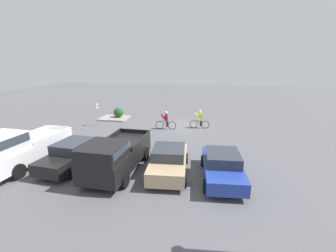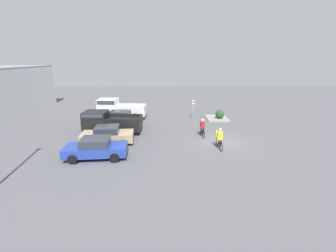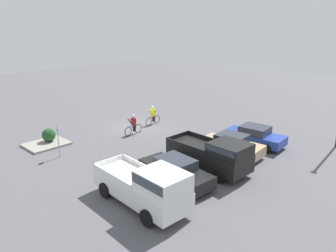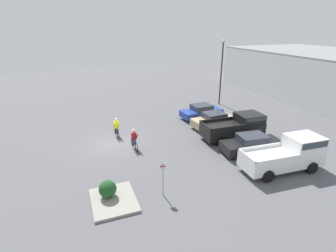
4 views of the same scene
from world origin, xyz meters
name	(u,v)px [view 3 (image 3 of 4)]	position (x,y,z in m)	size (l,w,h in m)	color
ground_plane	(137,126)	(0.00, 0.00, 0.00)	(80.00, 80.00, 0.00)	#56565B
sedan_0	(254,136)	(-2.94, 9.68, 0.73)	(2.24, 4.43, 1.46)	#233D9E
sedan_1	(231,145)	(-0.14, 9.53, 0.73)	(2.27, 4.34, 1.48)	tan
pickup_truck_0	(213,154)	(2.68, 10.06, 1.08)	(2.48, 5.35, 2.08)	black
sedan_2	(175,171)	(5.46, 9.52, 0.73)	(2.28, 4.77, 1.47)	black
pickup_truck_1	(147,186)	(8.29, 10.28, 1.16)	(2.44, 5.63, 2.27)	white
cyclist_0	(133,124)	(1.54, 1.37, 0.83)	(1.87, 0.47, 1.67)	black
cyclist_1	(153,115)	(-1.43, 0.53, 0.84)	(1.78, 0.47, 1.70)	black
fire_lane_sign	(58,138)	(8.07, 1.40, 1.34)	(0.09, 0.30, 2.22)	#9E9EA3
curb_island	(46,144)	(7.63, -1.37, 0.07)	(2.91, 2.41, 0.15)	gray
shrub	(49,135)	(7.26, -1.60, 0.65)	(0.99, 0.99, 0.99)	#1E4C23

